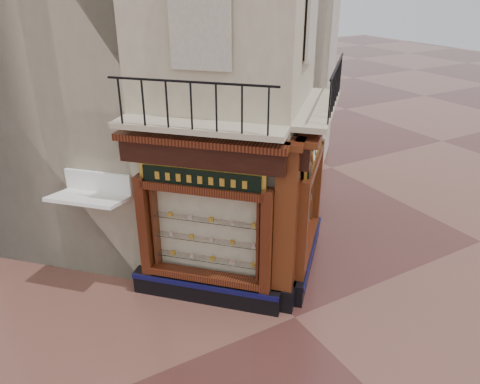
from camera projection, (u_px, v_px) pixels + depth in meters
ground at (295, 317)px, 10.37m from camera, size 80.00×80.00×0.00m
main_building at (172, 12)px, 12.68m from camera, size 11.31×11.31×12.00m
neighbour_left at (62, 28)px, 13.72m from camera, size 11.31×11.31×11.00m
neighbour_right at (212, 20)px, 15.96m from camera, size 11.31×11.31×11.00m
shopfront_left at (204, 225)px, 10.13m from camera, size 2.86×2.86×3.98m
shopfront_right at (308, 197)px, 11.40m from camera, size 2.86×2.86×3.98m
corner_pilaster at (286, 231)px, 9.94m from camera, size 0.85×0.85×3.98m
balcony at (263, 116)px, 9.76m from camera, size 5.94×2.97×1.03m
clock_a at (313, 152)px, 9.53m from camera, size 0.32×0.32×0.41m
clock_b at (316, 145)px, 9.92m from camera, size 0.30×0.30×0.38m
clock_c at (318, 139)px, 10.32m from camera, size 0.28×0.28×0.35m
clock_d at (321, 131)px, 10.81m from camera, size 0.27×0.27×0.33m
clock_e at (323, 125)px, 11.24m from camera, size 0.26×0.26×0.32m
clock_f at (326, 119)px, 11.71m from camera, size 0.32×0.32×0.41m
awning at (102, 288)px, 11.34m from camera, size 1.85×1.85×0.25m
signboard_left at (201, 179)px, 9.59m from camera, size 1.98×1.98×0.53m
signboard_right at (314, 154)px, 10.91m from camera, size 1.97×1.97×0.53m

